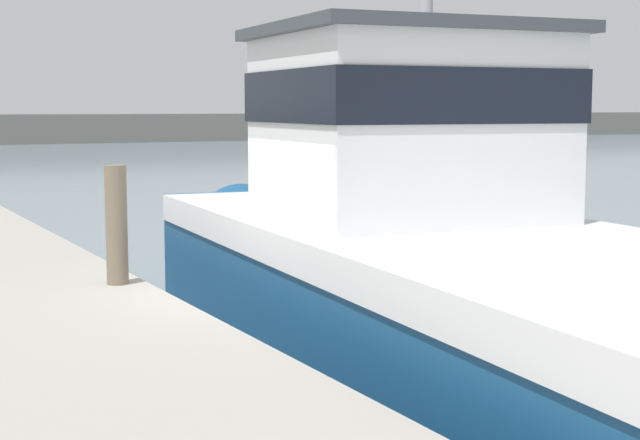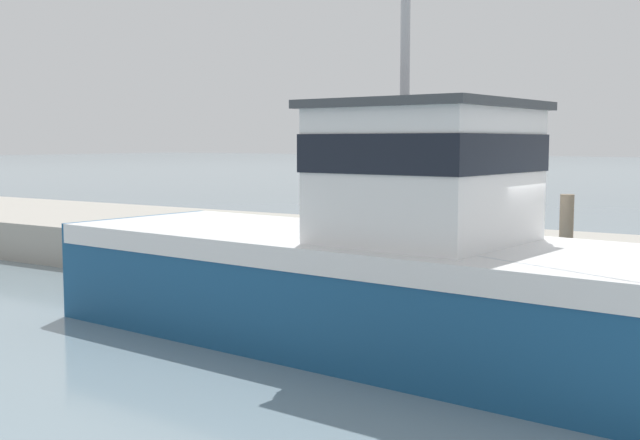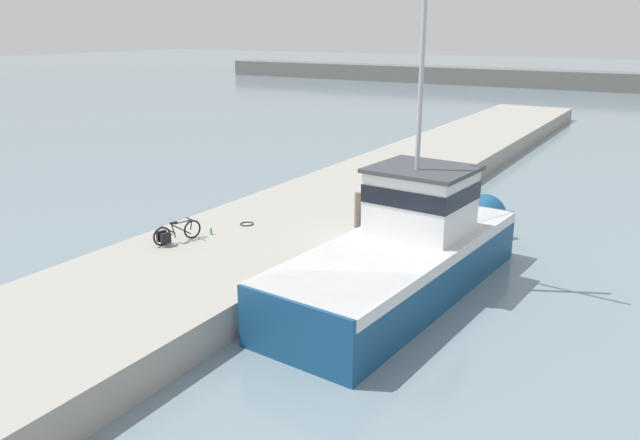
% 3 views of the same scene
% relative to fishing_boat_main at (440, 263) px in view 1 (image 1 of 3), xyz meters
% --- Properties ---
extents(ground_plane, '(320.00, 320.00, 0.00)m').
position_rel_fishing_boat_main_xyz_m(ground_plane, '(-1.15, 0.94, -1.29)').
color(ground_plane, gray).
extents(far_shoreline, '(180.00, 5.00, 2.28)m').
position_rel_fishing_boat_main_xyz_m(far_shoreline, '(28.85, 71.13, -0.15)').
color(far_shoreline, slate).
rests_on(far_shoreline, ground_plane).
extents(fishing_boat_main, '(4.22, 12.21, 11.03)m').
position_rel_fishing_boat_main_xyz_m(fishing_boat_main, '(0.00, 0.00, 0.00)').
color(fishing_boat_main, navy).
rests_on(fishing_boat_main, ground_plane).
extents(mooring_post, '(0.23, 0.23, 1.25)m').
position_rel_fishing_boat_main_xyz_m(mooring_post, '(-2.73, 1.94, 0.33)').
color(mooring_post, '#756651').
rests_on(mooring_post, dock_pier).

